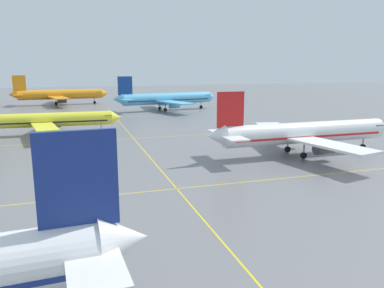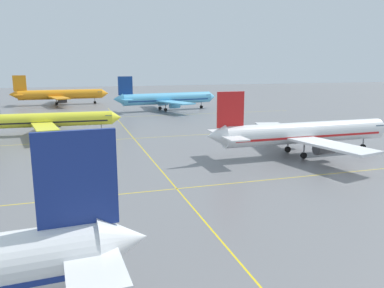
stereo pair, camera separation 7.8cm
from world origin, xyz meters
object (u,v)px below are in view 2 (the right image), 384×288
(airliner_third_row, at_px, (50,120))
(airliner_far_left_stand, at_px, (167,99))
(airliner_second_row, at_px, (303,133))
(airliner_far_right_stand, at_px, (60,95))

(airliner_third_row, bearing_deg, airliner_far_left_stand, 46.64)
(airliner_third_row, bearing_deg, airliner_second_row, -38.19)
(airliner_far_left_stand, bearing_deg, airliner_far_right_stand, 138.88)
(airliner_far_left_stand, distance_m, airliner_far_right_stand, 51.23)
(airliner_third_row, distance_m, airliner_far_right_stand, 75.04)
(airliner_third_row, xyz_separation_m, airliner_far_right_stand, (0.45, 75.04, 0.67))
(airliner_far_right_stand, bearing_deg, airliner_far_left_stand, -41.12)
(airliner_second_row, relative_size, airliner_third_row, 1.15)
(airliner_third_row, height_order, airliner_far_right_stand, airliner_far_right_stand)
(airliner_far_right_stand, bearing_deg, airliner_second_row, -67.53)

